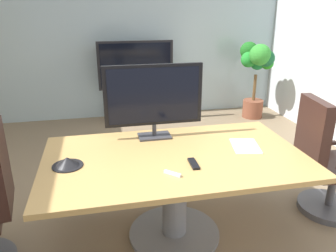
# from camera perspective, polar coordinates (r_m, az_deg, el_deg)

# --- Properties ---
(ground_plane) EXTENTS (7.65, 7.65, 0.00)m
(ground_plane) POSITION_cam_1_polar(r_m,az_deg,el_deg) (2.97, -0.64, -17.93)
(ground_plane) COLOR #7A664C
(wall_back_glass_partition) EXTENTS (5.44, 0.10, 2.95)m
(wall_back_glass_partition) POSITION_cam_1_polar(r_m,az_deg,el_deg) (5.64, -7.84, 16.42)
(wall_back_glass_partition) COLOR #9EB2B7
(wall_back_glass_partition) RESTS_ON ground
(conference_table) EXTENTS (2.00, 1.17, 0.74)m
(conference_table) POSITION_cam_1_polar(r_m,az_deg,el_deg) (2.64, 1.17, -8.65)
(conference_table) COLOR #B2894C
(conference_table) RESTS_ON ground
(office_chair_right) EXTENTS (0.63, 0.61, 1.09)m
(office_chair_right) POSITION_cam_1_polar(r_m,az_deg,el_deg) (3.32, 25.64, -6.43)
(office_chair_right) COLOR #4C4C51
(office_chair_right) RESTS_ON ground
(tv_monitor) EXTENTS (0.84, 0.18, 0.64)m
(tv_monitor) POSITION_cam_1_polar(r_m,az_deg,el_deg) (2.79, -2.49, 5.00)
(tv_monitor) COLOR #333338
(tv_monitor) RESTS_ON conference_table
(wall_display_unit) EXTENTS (1.20, 0.36, 1.31)m
(wall_display_unit) POSITION_cam_1_polar(r_m,az_deg,el_deg) (5.47, -5.45, 5.42)
(wall_display_unit) COLOR #B7BABC
(wall_display_unit) RESTS_ON ground
(potted_plant) EXTENTS (0.56, 0.63, 1.26)m
(potted_plant) POSITION_cam_1_polar(r_m,az_deg,el_deg) (5.68, 15.03, 9.57)
(potted_plant) COLOR brown
(potted_plant) RESTS_ON ground
(conference_phone) EXTENTS (0.22, 0.22, 0.07)m
(conference_phone) POSITION_cam_1_polar(r_m,az_deg,el_deg) (2.48, -17.02, -6.02)
(conference_phone) COLOR black
(conference_phone) RESTS_ON conference_table
(remote_control) EXTENTS (0.05, 0.17, 0.02)m
(remote_control) POSITION_cam_1_polar(r_m,az_deg,el_deg) (2.41, 4.44, -6.51)
(remote_control) COLOR black
(remote_control) RESTS_ON conference_table
(whiteboard_marker) EXTENTS (0.11, 0.11, 0.02)m
(whiteboard_marker) POSITION_cam_1_polar(r_m,az_deg,el_deg) (2.27, 0.77, -8.21)
(whiteboard_marker) COLOR silver
(whiteboard_marker) RESTS_ON conference_table
(paper_notepad) EXTENTS (0.27, 0.34, 0.01)m
(paper_notepad) POSITION_cam_1_polar(r_m,az_deg,el_deg) (2.78, 13.23, -3.38)
(paper_notepad) COLOR white
(paper_notepad) RESTS_ON conference_table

